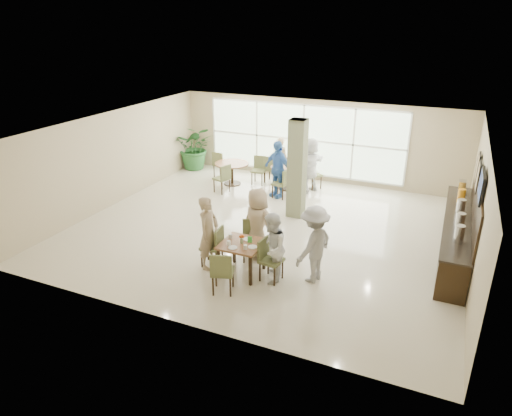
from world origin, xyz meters
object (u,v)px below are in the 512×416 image
at_px(potted_plant, 195,147).
at_px(round_table_right, 288,172).
at_px(teen_right, 271,248).
at_px(teen_standing, 314,244).
at_px(round_table_left, 232,168).
at_px(main_table, 242,247).
at_px(buffet_counter, 457,233).
at_px(teen_far, 257,223).
at_px(adult_b, 310,165).
at_px(adult_standing, 281,160).
at_px(teen_left, 209,233).
at_px(adult_a, 277,169).

bearing_deg(potted_plant, round_table_right, -9.95).
bearing_deg(teen_right, teen_standing, 98.62).
xyz_separation_m(round_table_left, potted_plant, (-2.04, 1.02, 0.25)).
distance_m(main_table, buffet_counter, 5.20).
distance_m(round_table_left, teen_far, 5.26).
relative_size(round_table_right, adult_b, 0.64).
relative_size(round_table_left, potted_plant, 0.70).
relative_size(buffet_counter, adult_standing, 3.00).
distance_m(teen_left, adult_b, 5.69).
relative_size(main_table, teen_standing, 0.52).
xyz_separation_m(teen_far, adult_a, (-1.02, 3.91, 0.05)).
bearing_deg(buffet_counter, potted_plant, 159.67).
height_order(potted_plant, teen_far, teen_far).
bearing_deg(teen_right, teen_far, -158.13).
relative_size(teen_far, adult_standing, 1.09).
height_order(main_table, adult_standing, adult_standing).
distance_m(round_table_left, teen_right, 6.41).
height_order(main_table, buffet_counter, buffet_counter).
bearing_deg(teen_far, teen_right, 151.13).
height_order(main_table, teen_standing, teen_standing).
bearing_deg(potted_plant, teen_right, -48.38).
relative_size(round_table_right, teen_right, 0.74).
height_order(buffet_counter, teen_left, buffet_counter).
xyz_separation_m(adult_a, adult_b, (0.80, 0.84, -0.01)).
height_order(teen_far, adult_standing, teen_far).
xyz_separation_m(teen_standing, adult_standing, (-2.98, 5.88, -0.08)).
relative_size(teen_standing, adult_b, 0.95).
distance_m(round_table_left, teen_standing, 6.61).
bearing_deg(teen_far, main_table, 113.57).
bearing_deg(round_table_left, round_table_right, 9.81).
bearing_deg(teen_right, round_table_left, -162.49).
bearing_deg(buffet_counter, main_table, -146.15).
xyz_separation_m(teen_standing, adult_b, (-1.76, 5.27, 0.04)).
distance_m(buffet_counter, adult_standing, 6.68).
xyz_separation_m(potted_plant, teen_left, (4.12, -6.34, 0.02)).
relative_size(teen_far, adult_b, 0.95).
bearing_deg(teen_right, adult_standing, -177.42).
relative_size(potted_plant, teen_far, 0.97).
height_order(teen_left, teen_right, teen_left).
distance_m(teen_right, adult_b, 5.74).
distance_m(potted_plant, teen_right, 8.48).
xyz_separation_m(buffet_counter, adult_a, (-5.35, 1.91, 0.36)).
distance_m(main_table, teen_right, 0.72).
xyz_separation_m(teen_standing, adult_a, (-2.55, 4.44, 0.05)).
distance_m(round_table_left, potted_plant, 2.30).
bearing_deg(teen_left, main_table, -86.74).
relative_size(round_table_right, teen_far, 0.67).
bearing_deg(round_table_left, teen_right, -55.99).
bearing_deg(adult_standing, teen_standing, 133.49).
bearing_deg(potted_plant, round_table_left, -26.59).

